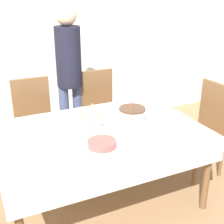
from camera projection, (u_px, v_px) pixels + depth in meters
ground_plane at (101, 199)px, 2.96m from camera, size 12.00×12.00×0.00m
wall_back at (45, 31)px, 3.90m from camera, size 8.00×0.05×2.70m
dining_table at (100, 140)px, 2.72m from camera, size 1.74×1.15×0.73m
dining_chair_far_left at (35, 120)px, 3.35m from camera, size 0.43×0.43×0.97m
dining_chair_far_right at (100, 109)px, 3.65m from camera, size 0.42×0.42×0.97m
dining_chair_right_end at (206, 125)px, 3.22m from camera, size 0.45×0.45×0.97m
birthday_cake at (132, 115)px, 2.82m from camera, size 0.24×0.24×0.21m
champagne_tray at (91, 119)px, 2.70m from camera, size 0.36×0.36×0.18m
plate_stack_main at (102, 144)px, 2.40m from camera, size 0.22×0.22×0.05m
cake_knife at (142, 132)px, 2.65m from camera, size 0.30×0.06×0.00m
fork_pile at (43, 154)px, 2.28m from camera, size 0.17×0.07×0.02m
napkin_pile at (44, 143)px, 2.45m from camera, size 0.15×0.15×0.01m
person_standing at (69, 68)px, 3.45m from camera, size 0.28×0.28×1.70m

